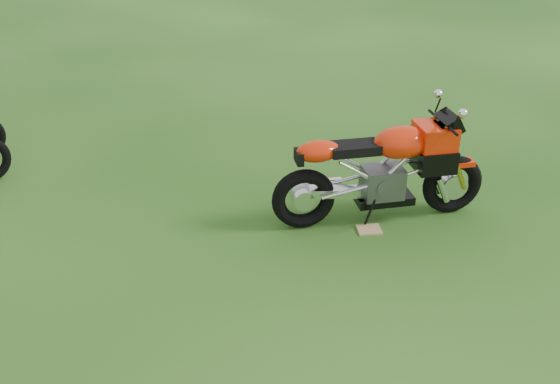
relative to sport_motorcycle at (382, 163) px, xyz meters
name	(u,v)px	position (x,y,z in m)	size (l,w,h in m)	color
ground	(304,289)	(-1.14, -0.99, -0.66)	(120.00, 120.00, 0.00)	#14400D
sport_motorcycle	(382,163)	(0.00, 0.00, 0.00)	(2.21, 0.55, 1.33)	red
plywood_board	(369,230)	(-0.18, -0.21, -0.65)	(0.25, 0.20, 0.02)	tan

